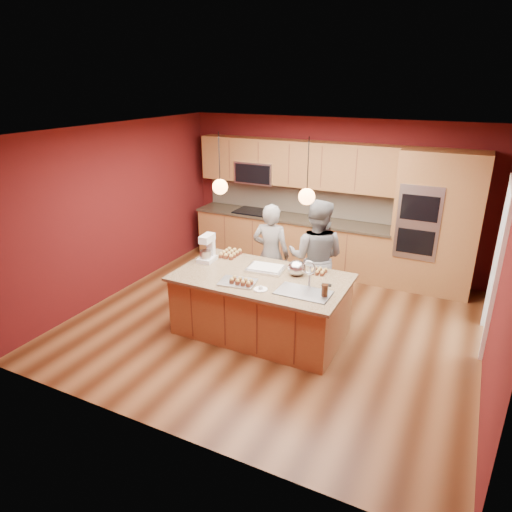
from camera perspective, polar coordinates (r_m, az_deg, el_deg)
The scene contains 24 objects.
floor at distance 6.71m, azimuth 2.23°, elevation -8.29°, with size 5.50×5.50×0.00m, color #452210.
ceiling at distance 5.87m, azimuth 2.62°, elevation 15.30°, with size 5.50×5.50×0.00m, color white.
wall_back at distance 8.42m, azimuth 9.41°, elevation 7.54°, with size 5.50×5.50×0.00m, color #4E1011.
wall_front at distance 4.18m, azimuth -11.80°, elevation -7.20°, with size 5.50×5.50×0.00m, color #4E1011.
wall_left at distance 7.64m, azimuth -16.87°, elevation 5.50°, with size 5.00×5.00×0.00m, color #4E1011.
wall_right at distance 5.71m, azimuth 28.54°, elevation -1.52°, with size 5.00×5.00×0.00m, color #4E1011.
cabinet_run at distance 8.50m, azimuth 4.36°, elevation 5.34°, with size 3.74×0.64×2.30m.
oven_column at distance 7.86m, azimuth 21.59°, elevation 3.81°, with size 1.30×0.62×2.30m.
doorway_trim at distance 6.56m, azimuth 27.84°, elevation -1.46°, with size 0.08×1.11×2.20m, color white, non-canonical shape.
pendant_left at distance 6.00m, azimuth -4.51°, elevation 8.66°, with size 0.20×0.20×0.80m.
pendant_right at distance 5.50m, azimuth 6.36°, elevation 7.43°, with size 0.20×0.20×0.80m.
island at distance 6.26m, azimuth 0.74°, elevation -6.03°, with size 2.31×1.29×1.23m.
person_left at distance 6.97m, azimuth 1.87°, elevation 0.16°, with size 0.58×0.38×1.60m, color black.
person_right at distance 6.70m, azimuth 7.49°, elevation -0.24°, with size 0.85×0.66×1.75m, color slate.
stand_mixer at distance 6.58m, azimuth -6.11°, elevation 0.77°, with size 0.22×0.30×0.39m.
sheet_cake at distance 6.29m, azimuth 1.24°, elevation -1.54°, with size 0.54×0.42×0.05m.
cooling_rack at distance 5.90m, azimuth -2.32°, elevation -3.28°, with size 0.46×0.33×0.02m, color #A9ABAF.
mixing_bowl at distance 6.12m, azimuth 5.12°, elevation -1.50°, with size 0.25×0.25×0.21m, color silver.
plate at distance 5.70m, azimuth 0.58°, elevation -4.19°, with size 0.17×0.17×0.01m, color white.
tumbler at distance 5.57m, azimuth 8.58°, elevation -4.30°, with size 0.08×0.08×0.16m, color #341B0E.
phone at distance 5.90m, azimuth 8.80°, elevation -3.58°, with size 0.13×0.07×0.01m, color black.
cupcakes_left at distance 6.79m, azimuth -3.22°, elevation 0.34°, with size 0.26×0.35×0.08m, color #AF8D49, non-canonical shape.
cupcakes_rack at distance 5.82m, azimuth -1.85°, elevation -3.16°, with size 0.31×0.16×0.07m, color #AF8D49, non-canonical shape.
cupcakes_right at distance 6.23m, azimuth 7.86°, elevation -1.87°, with size 0.21×0.21×0.06m, color #AF8D49, non-canonical shape.
Camera 1 is at (2.35, -5.34, 3.31)m, focal length 32.00 mm.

